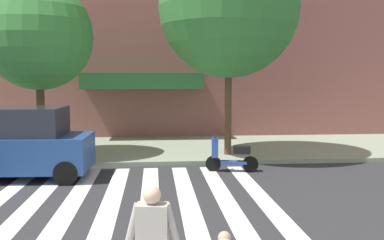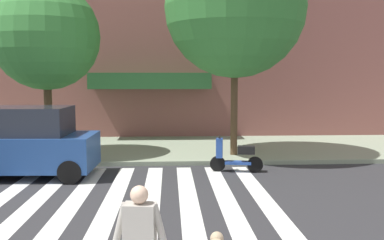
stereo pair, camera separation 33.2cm
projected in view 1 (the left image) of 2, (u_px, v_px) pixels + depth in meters
name	position (u px, v px, depth m)	size (l,w,h in m)	color
sidewalk_far	(128.00, 149.00, 17.09)	(80.00, 6.00, 0.15)	gray
parked_car_behind_first	(6.00, 144.00, 12.46)	(4.95, 2.19, 2.06)	navy
parked_scooter	(232.00, 156.00, 13.38)	(1.63, 0.57, 1.11)	black
street_tree_nearest	(38.00, 36.00, 14.84)	(3.74, 3.74, 6.05)	#4C3823
street_tree_middle	(229.00, 8.00, 15.07)	(4.91, 4.91, 7.63)	#4C3823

